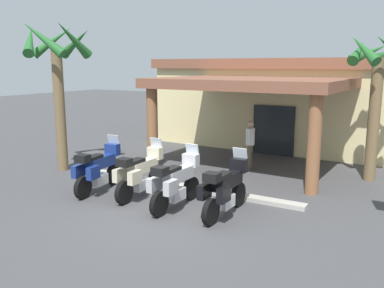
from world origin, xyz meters
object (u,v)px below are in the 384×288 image
object	(u,v)px
motel_building	(294,101)
palm_tree_near_portico	(377,77)
palm_tree_roadside	(57,66)
motorcycle_blue	(98,169)
pedestrian	(250,141)
motorcycle_cream	(140,173)
motorcycle_silver	(175,183)
motorcycle_black	(225,189)

from	to	relation	value
motel_building	palm_tree_near_portico	world-z (taller)	palm_tree_near_portico
palm_tree_roadside	palm_tree_near_portico	world-z (taller)	palm_tree_roadside
motorcycle_blue	palm_tree_near_portico	distance (m)	9.19
motel_building	pedestrian	bearing A→B (deg)	-88.82
motorcycle_blue	motorcycle_cream	size ratio (longest dim) A/B	1.00
motorcycle_silver	motorcycle_black	world-z (taller)	same
pedestrian	palm_tree_roadside	distance (m)	7.37
motorcycle_silver	motorcycle_cream	bearing A→B (deg)	79.69
motorcycle_cream	palm_tree_roadside	distance (m)	5.40
motorcycle_silver	pedestrian	xyz separation A→B (m)	(0.07, 5.02, 0.33)
motel_building	motorcycle_cream	distance (m)	10.19
motel_building	palm_tree_roadside	bearing A→B (deg)	-121.61
palm_tree_roadside	motorcycle_silver	bearing A→B (deg)	-13.33
motorcycle_black	motorcycle_cream	bearing A→B (deg)	88.31
motel_building	pedestrian	world-z (taller)	motel_building
motorcycle_blue	motorcycle_black	xyz separation A→B (m)	(4.16, 0.10, 0.00)
motorcycle_cream	motorcycle_silver	size ratio (longest dim) A/B	1.00
motorcycle_cream	palm_tree_near_portico	distance (m)	8.05
motorcycle_cream	motorcycle_blue	bearing A→B (deg)	98.35
motorcycle_blue	motorcycle_black	bearing A→B (deg)	-95.69
palm_tree_near_portico	motorcycle_silver	bearing A→B (deg)	-126.79
pedestrian	palm_tree_roadside	bearing A→B (deg)	-161.46
motel_building	motorcycle_cream	xyz separation A→B (m)	(-1.50, -9.98, -1.38)
motorcycle_black	palm_tree_roadside	world-z (taller)	palm_tree_roadside
pedestrian	motorcycle_black	bearing A→B (deg)	-88.56
motorcycle_blue	motorcycle_black	size ratio (longest dim) A/B	1.00
motorcycle_black	pedestrian	distance (m)	5.06
motel_building	motorcycle_black	distance (m)	10.29
motorcycle_black	motorcycle_silver	bearing A→B (deg)	97.05
motel_building	motorcycle_silver	bearing A→B (deg)	-88.95
motel_building	motorcycle_blue	world-z (taller)	motel_building
motel_building	motorcycle_cream	size ratio (longest dim) A/B	5.78
motorcycle_blue	palm_tree_roadside	distance (m)	4.42
motorcycle_silver	pedestrian	size ratio (longest dim) A/B	1.25
palm_tree_roadside	pedestrian	bearing A→B (deg)	32.24
motorcycle_cream	palm_tree_near_portico	size ratio (longest dim) A/B	0.46
motorcycle_blue	motorcycle_silver	world-z (taller)	same
motorcycle_blue	motorcycle_black	distance (m)	4.16
motel_building	motorcycle_silver	size ratio (longest dim) A/B	5.78
motel_building	motorcycle_blue	size ratio (longest dim) A/B	5.78
motorcycle_cream	motorcycle_black	xyz separation A→B (m)	(2.77, -0.14, 0.00)
palm_tree_near_portico	palm_tree_roadside	bearing A→B (deg)	-157.17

